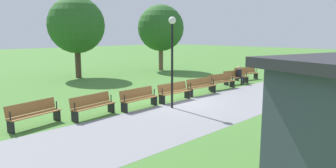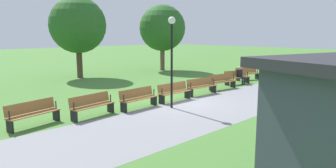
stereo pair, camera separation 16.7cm
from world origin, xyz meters
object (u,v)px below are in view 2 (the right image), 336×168
(person_seated, at_px, (241,75))
(bench_4, at_px, (174,91))
(tree_0, at_px, (162,28))
(bench_3, at_px, (201,86))
(bench_5, at_px, (138,98))
(bench_6, at_px, (92,105))
(lamp_post, at_px, (172,45))
(bench_1, at_px, (237,77))
(bench_7, at_px, (33,113))
(bench_2, at_px, (222,81))
(tree_2, at_px, (78,25))
(bench_0, at_px, (247,73))

(person_seated, bearing_deg, bench_4, 15.89)
(tree_0, bearing_deg, bench_4, 48.98)
(person_seated, bearing_deg, bench_3, 16.95)
(bench_4, bearing_deg, bench_5, -1.95)
(bench_6, distance_m, lamp_post, 4.23)
(bench_1, distance_m, bench_3, 4.43)
(bench_3, bearing_deg, bench_7, 0.02)
(bench_6, bearing_deg, bench_2, 172.17)
(bench_2, distance_m, tree_0, 10.79)
(person_seated, relative_size, tree_0, 0.21)
(bench_4, distance_m, bench_5, 2.22)
(bench_4, xyz_separation_m, bench_5, (2.22, -0.08, 0.00))
(bench_3, xyz_separation_m, bench_5, (4.43, 0.00, 0.00))
(bench_2, relative_size, bench_3, 1.01)
(tree_2, distance_m, lamp_post, 11.84)
(person_seated, distance_m, tree_0, 9.92)
(bench_4, xyz_separation_m, person_seated, (-6.79, -0.49, 0.16))
(bench_0, bearing_deg, person_seated, 35.34)
(bench_7, bearing_deg, bench_3, 164.36)
(bench_5, bearing_deg, bench_3, 176.09)
(lamp_post, bearing_deg, tree_0, -131.94)
(bench_5, bearing_deg, bench_7, -11.71)
(bench_5, xyz_separation_m, tree_2, (-2.99, -10.64, 3.43))
(bench_1, xyz_separation_m, bench_5, (8.82, 0.60, 0.00))
(person_seated, relative_size, tree_2, 0.20)
(bench_1, xyz_separation_m, person_seated, (-0.18, 0.18, 0.16))
(bench_7, bearing_deg, bench_2, 166.31)
(bench_2, xyz_separation_m, bench_4, (4.42, 0.30, 0.00))
(bench_1, distance_m, bench_5, 8.85)
(bench_2, distance_m, bench_5, 6.64)
(bench_3, height_order, lamp_post, lamp_post)
(bench_1, distance_m, bench_2, 2.22)
(bench_0, height_order, tree_2, tree_2)
(bench_1, height_order, bench_4, same)
(bench_0, relative_size, bench_4, 1.03)
(tree_0, relative_size, tree_2, 0.97)
(bench_4, distance_m, bench_6, 4.43)
(bench_2, xyz_separation_m, tree_0, (-4.05, -9.44, 3.30))
(bench_0, height_order, lamp_post, lamp_post)
(lamp_post, bearing_deg, bench_5, -41.91)
(bench_6, bearing_deg, bench_3, 170.23)
(person_seated, bearing_deg, bench_2, 16.35)
(bench_3, height_order, bench_5, same)
(bench_1, relative_size, bench_3, 1.01)
(bench_7, xyz_separation_m, person_seated, (-13.39, 0.18, 0.16))
(bench_1, distance_m, bench_4, 6.64)
(bench_6, relative_size, bench_7, 1.00)
(bench_1, xyz_separation_m, bench_6, (11.03, 0.38, 0.00))
(person_seated, height_order, tree_0, tree_0)
(bench_1, height_order, bench_6, same)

